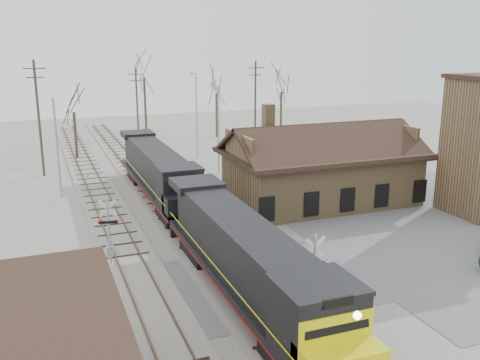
% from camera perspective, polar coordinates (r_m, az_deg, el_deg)
% --- Properties ---
extents(ground, '(140.00, 140.00, 0.00)m').
position_cam_1_polar(ground, '(28.82, -0.84, -11.33)').
color(ground, '#A9A499').
rests_on(ground, ground).
extents(road, '(60.00, 9.00, 0.03)m').
position_cam_1_polar(road, '(28.81, -0.84, -11.31)').
color(road, slate).
rests_on(road, ground).
extents(parking_lot, '(22.00, 26.00, 0.03)m').
position_cam_1_polar(parking_lot, '(41.06, 21.41, -4.30)').
color(parking_lot, slate).
rests_on(parking_lot, ground).
extents(track_main, '(3.40, 90.00, 0.24)m').
position_cam_1_polar(track_main, '(42.24, -7.90, -2.83)').
color(track_main, '#A9A499').
rests_on(track_main, ground).
extents(track_siding, '(3.40, 90.00, 0.24)m').
position_cam_1_polar(track_siding, '(41.52, -13.96, -3.44)').
color(track_siding, '#A9A499').
rests_on(track_siding, ground).
extents(depot, '(15.20, 9.31, 7.90)m').
position_cam_1_polar(depot, '(43.15, 8.62, 0.75)').
color(depot, olive).
rests_on(depot, ground).
extents(locomotive_lead, '(2.89, 19.35, 4.29)m').
position_cam_1_polar(locomotive_lead, '(25.76, 1.08, -9.07)').
color(locomotive_lead, black).
rests_on(locomotive_lead, ground).
extents(locomotive_trailing, '(2.89, 19.35, 4.06)m').
position_cam_1_polar(locomotive_trailing, '(43.66, -8.65, 0.71)').
color(locomotive_trailing, black).
rests_on(locomotive_trailing, ground).
extents(crossbuck_near, '(1.19, 0.31, 4.15)m').
position_cam_1_polar(crossbuck_near, '(25.23, 7.89, -10.53)').
color(crossbuck_near, '#A5A8AD').
rests_on(crossbuck_near, ground).
extents(crossbuck_far, '(1.14, 0.36, 4.06)m').
position_cam_1_polar(crossbuck_far, '(31.57, -13.79, -5.64)').
color(crossbuck_far, '#A5A8AD').
rests_on(crossbuck_far, ground).
extents(streetlight_a, '(0.25, 2.04, 8.17)m').
position_cam_1_polar(streetlight_a, '(45.99, -18.96, 3.79)').
color(streetlight_a, '#A5A8AD').
rests_on(streetlight_a, ground).
extents(streetlight_b, '(0.25, 2.04, 8.52)m').
position_cam_1_polar(streetlight_b, '(52.05, -2.38, 5.94)').
color(streetlight_b, '#A5A8AD').
rests_on(streetlight_b, ground).
extents(streetlight_c, '(0.25, 2.04, 9.26)m').
position_cam_1_polar(streetlight_c, '(60.30, -4.70, 7.45)').
color(streetlight_c, '#A5A8AD').
rests_on(streetlight_c, ground).
extents(utility_pole_a, '(2.00, 0.24, 10.98)m').
position_cam_1_polar(utility_pole_a, '(54.00, -20.67, 6.32)').
color(utility_pole_a, '#382D23').
rests_on(utility_pole_a, ground).
extents(utility_pole_b, '(2.00, 0.24, 9.20)m').
position_cam_1_polar(utility_pole_b, '(73.31, -10.93, 8.22)').
color(utility_pole_b, '#382D23').
rests_on(utility_pole_b, ground).
extents(utility_pole_c, '(2.00, 0.24, 10.49)m').
position_cam_1_polar(utility_pole_c, '(62.32, 1.64, 8.00)').
color(utility_pole_c, '#382D23').
rests_on(utility_pole_c, ground).
extents(tree_b, '(3.42, 3.42, 8.39)m').
position_cam_1_polar(tree_b, '(61.20, -17.36, 7.69)').
color(tree_b, '#382D23').
rests_on(tree_b, ground).
extents(tree_c, '(5.20, 5.20, 12.73)m').
position_cam_1_polar(tree_c, '(75.66, -10.25, 11.67)').
color(tree_c, '#382D23').
rests_on(tree_c, ground).
extents(tree_d, '(3.91, 3.91, 9.58)m').
position_cam_1_polar(tree_d, '(72.35, -2.55, 9.97)').
color(tree_d, '#382D23').
rests_on(tree_d, ground).
extents(tree_e, '(4.15, 4.15, 10.16)m').
position_cam_1_polar(tree_e, '(70.88, 4.45, 10.18)').
color(tree_e, '#382D23').
rests_on(tree_e, ground).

